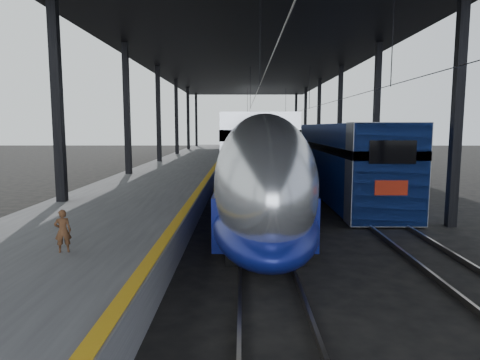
{
  "coord_description": "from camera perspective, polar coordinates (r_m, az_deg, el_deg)",
  "views": [
    {
      "loc": [
        1.34,
        -11.66,
        3.92
      ],
      "look_at": [
        1.25,
        3.78,
        2.0
      ],
      "focal_mm": 32.0,
      "sensor_mm": 36.0,
      "label": 1
    }
  ],
  "objects": [
    {
      "name": "ground",
      "position": [
        12.37,
        -6.02,
        -11.42
      ],
      "size": [
        160.0,
        160.0,
        0.0
      ],
      "primitive_type": "plane",
      "color": "black",
      "rests_on": "ground"
    },
    {
      "name": "platform",
      "position": [
        32.21,
        -8.32,
        0.91
      ],
      "size": [
        6.0,
        80.0,
        1.0
      ],
      "primitive_type": "cube",
      "color": "#4C4C4F",
      "rests_on": "ground"
    },
    {
      "name": "yellow_strip",
      "position": [
        31.86,
        -3.35,
        1.82
      ],
      "size": [
        0.3,
        80.0,
        0.01
      ],
      "primitive_type": "cube",
      "color": "gold",
      "rests_on": "platform"
    },
    {
      "name": "rails",
      "position": [
        32.05,
        5.98,
        0.16
      ],
      "size": [
        6.52,
        80.0,
        0.16
      ],
      "color": "slate",
      "rests_on": "ground"
    },
    {
      "name": "canopy",
      "position": [
        32.09,
        1.38,
        16.4
      ],
      "size": [
        18.0,
        75.0,
        9.47
      ],
      "color": "black",
      "rests_on": "ground"
    },
    {
      "name": "tgv_train",
      "position": [
        40.46,
        1.26,
        4.5
      ],
      "size": [
        3.13,
        65.2,
        4.48
      ],
      "color": "#B4B7BC",
      "rests_on": "ground"
    },
    {
      "name": "second_train",
      "position": [
        43.84,
        7.77,
        4.61
      ],
      "size": [
        2.98,
        56.05,
        4.1
      ],
      "color": "navy",
      "rests_on": "ground"
    },
    {
      "name": "child",
      "position": [
        10.86,
        -22.55,
        -6.29
      ],
      "size": [
        0.43,
        0.35,
        1.02
      ],
      "primitive_type": "imported",
      "rotation": [
        0.0,
        0.0,
        3.47
      ],
      "color": "#54321C",
      "rests_on": "platform"
    }
  ]
}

